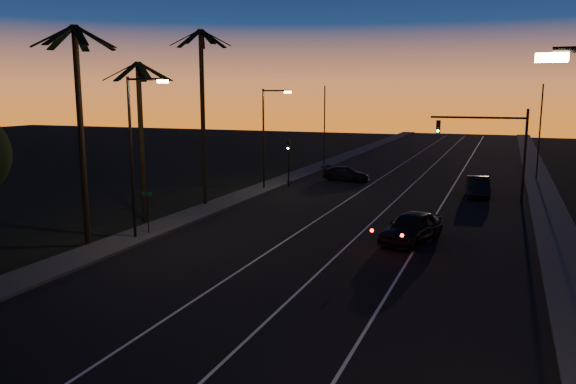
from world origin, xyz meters
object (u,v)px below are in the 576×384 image
at_px(lead_car, 412,227).
at_px(right_car, 478,187).
at_px(cross_car, 346,174).
at_px(signal_mast, 492,138).

relative_size(lead_car, right_car, 1.19).
bearing_deg(lead_car, right_car, 80.56).
distance_m(lead_car, cross_car, 22.35).
relative_size(signal_mast, cross_car, 1.48).
bearing_deg(lead_car, cross_car, 114.67).
bearing_deg(signal_mast, right_car, 129.82).
xyz_separation_m(lead_car, right_car, (2.67, 16.07, -0.06)).
xyz_separation_m(signal_mast, lead_car, (-3.56, -15.00, -3.92)).
relative_size(signal_mast, lead_car, 1.22).
height_order(signal_mast, lead_car, signal_mast).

